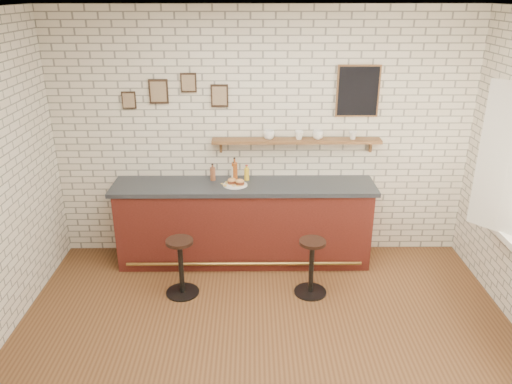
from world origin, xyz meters
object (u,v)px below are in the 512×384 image
(condiment_bottle_yellow, at_px, (247,174))
(bar_stool_left, at_px, (181,265))
(shelf_cup_b, at_px, (299,135))
(sandwich_plate, at_px, (235,185))
(shelf_cup_a, at_px, (269,135))
(shelf_cup_c, at_px, (318,135))
(bitters_bottle_amber, at_px, (235,171))
(shelf_cup_d, at_px, (353,135))
(bitters_bottle_white, at_px, (234,173))
(ciabatta_sandwich, at_px, (236,182))
(bitters_bottle_brown, at_px, (213,174))
(bar_stool_right, at_px, (311,265))
(bar_counter, at_px, (244,223))

(condiment_bottle_yellow, distance_m, bar_stool_left, 1.35)
(shelf_cup_b, bearing_deg, condiment_bottle_yellow, 130.44)
(sandwich_plate, height_order, shelf_cup_a, shelf_cup_a)
(shelf_cup_c, bearing_deg, condiment_bottle_yellow, 100.07)
(sandwich_plate, xyz_separation_m, bitters_bottle_amber, (-0.01, 0.17, 0.11))
(sandwich_plate, height_order, shelf_cup_c, shelf_cup_c)
(shelf_cup_d, bearing_deg, bitters_bottle_white, 148.97)
(bitters_bottle_white, bearing_deg, ciabatta_sandwich, -81.22)
(shelf_cup_a, height_order, shelf_cup_d, shelf_cup_a)
(ciabatta_sandwich, distance_m, bitters_bottle_amber, 0.19)
(sandwich_plate, distance_m, shelf_cup_a, 0.71)
(bitters_bottle_brown, bearing_deg, shelf_cup_d, 2.09)
(bitters_bottle_amber, distance_m, shelf_cup_a, 0.60)
(shelf_cup_b, bearing_deg, bar_stool_right, -139.65)
(ciabatta_sandwich, distance_m, bitters_bottle_brown, 0.33)
(bitters_bottle_brown, relative_size, bar_stool_left, 0.31)
(sandwich_plate, xyz_separation_m, shelf_cup_c, (0.98, 0.24, 0.54))
(bitters_bottle_amber, bearing_deg, bitters_bottle_white, -180.00)
(shelf_cup_a, height_order, shelf_cup_b, shelf_cup_a)
(bar_counter, bearing_deg, condiment_bottle_yellow, 76.33)
(bar_stool_right, relative_size, shelf_cup_d, 6.70)
(bar_counter, height_order, ciabatta_sandwich, ciabatta_sandwich)
(sandwich_plate, xyz_separation_m, shelf_cup_b, (0.75, 0.24, 0.53))
(ciabatta_sandwich, distance_m, shelf_cup_c, 1.11)
(bitters_bottle_brown, distance_m, shelf_cup_d, 1.72)
(bar_stool_left, bearing_deg, bitters_bottle_brown, 70.77)
(bitters_bottle_white, relative_size, condiment_bottle_yellow, 1.21)
(sandwich_plate, distance_m, bar_stool_right, 1.29)
(bar_stool_left, bearing_deg, bar_counter, 47.48)
(ciabatta_sandwich, bearing_deg, shelf_cup_a, 31.08)
(bitters_bottle_amber, bearing_deg, ciabatta_sandwich, -84.01)
(bar_counter, distance_m, shelf_cup_c, 1.38)
(bitters_bottle_amber, xyz_separation_m, shelf_cup_b, (0.76, 0.06, 0.43))
(bar_counter, height_order, shelf_cup_a, shelf_cup_a)
(bar_stool_right, bearing_deg, shelf_cup_b, 95.50)
(sandwich_plate, distance_m, bitters_bottle_white, 0.20)
(condiment_bottle_yellow, height_order, shelf_cup_c, shelf_cup_c)
(sandwich_plate, relative_size, bar_stool_right, 0.43)
(bitters_bottle_amber, distance_m, shelf_cup_c, 1.08)
(bitters_bottle_amber, relative_size, shelf_cup_d, 2.91)
(ciabatta_sandwich, bearing_deg, sandwich_plate, 180.00)
(ciabatta_sandwich, distance_m, shelf_cup_d, 1.48)
(bitters_bottle_amber, height_order, condiment_bottle_yellow, bitters_bottle_amber)
(bar_stool_left, relative_size, shelf_cup_a, 4.89)
(bitters_bottle_brown, height_order, bar_stool_left, bitters_bottle_brown)
(shelf_cup_b, bearing_deg, shelf_cup_a, 124.85)
(ciabatta_sandwich, bearing_deg, bar_stool_right, -40.41)
(ciabatta_sandwich, height_order, shelf_cup_b, shelf_cup_b)
(shelf_cup_d, bearing_deg, bitters_bottle_brown, 148.60)
(bitters_bottle_white, distance_m, bitters_bottle_amber, 0.02)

